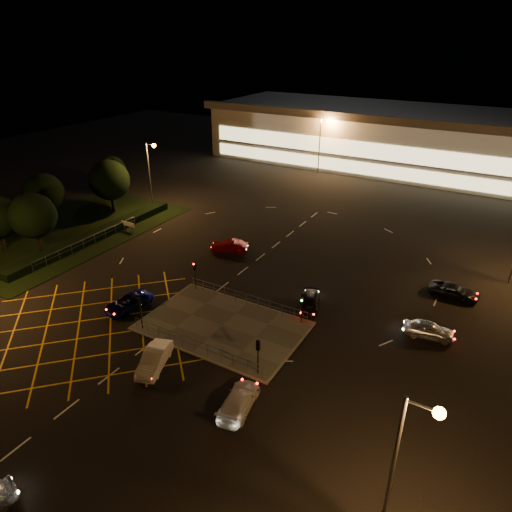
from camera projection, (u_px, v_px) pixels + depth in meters
The scene contains 23 objects.
ground at pixel (217, 310), 44.01m from camera, with size 180.00×180.00×0.00m, color black.
pedestrian_island at pixel (223, 326), 41.54m from camera, with size 14.00×9.00×0.12m, color #4C4944.
grass_verge at pixel (70, 231), 61.20m from camera, with size 18.00×30.00×0.08m, color black.
hedge at pixel (96, 235), 58.76m from camera, with size 2.00×26.00×1.00m, color black.
supermarket at pixel (394, 137), 89.67m from camera, with size 72.00×26.50×10.50m.
streetlight_se at pixel (405, 456), 21.08m from camera, with size 1.78×0.56×10.03m.
streetlight_nw at pixel (151, 167), 65.61m from camera, with size 1.78×0.56×10.03m.
streetlight_far_left at pixel (322, 139), 82.59m from camera, with size 1.78×0.56×10.03m.
signal_sw at pixel (140, 307), 40.11m from camera, with size 0.28×0.30×3.15m.
signal_se at pixel (258, 350), 34.73m from camera, with size 0.28×0.30×3.15m.
signal_nw at pixel (195, 270), 46.30m from camera, with size 0.28×0.30×3.15m.
signal_ne at pixel (302, 302), 40.92m from camera, with size 0.28×0.30×3.15m.
tree_b at pixel (43, 193), 60.95m from camera, with size 5.40×5.40×7.35m.
tree_c at pixel (110, 180), 65.22m from camera, with size 5.76×5.76×7.84m.
tree_d at pixel (111, 171), 72.97m from camera, with size 4.68×4.68×6.37m.
tree_e at pixel (33, 216), 53.61m from camera, with size 5.40×5.40×7.35m.
car_queue_white at pixel (154, 359), 36.29m from camera, with size 1.59×4.56×1.50m, color white.
car_left_blue at pixel (129, 303), 43.93m from camera, with size 2.23×4.83×1.34m, color #0C0F4B.
car_far_dkgrey at pixel (310, 302), 44.07m from camera, with size 1.73×4.27×1.24m, color black.
car_right_silver at pixel (429, 330), 39.88m from camera, with size 1.74×4.31×1.47m, color silver.
car_circ_red at pixel (229, 246), 55.25m from camera, with size 1.55×4.45×1.47m, color maroon.
car_east_grey at pixel (454, 291), 45.90m from camera, with size 2.21×4.79×1.33m, color black.
car_approach_white at pixel (239, 401), 32.30m from camera, with size 1.93×4.74×1.38m, color #B9B9B9.
Camera 1 is at (21.84, -30.22, 24.25)m, focal length 32.00 mm.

